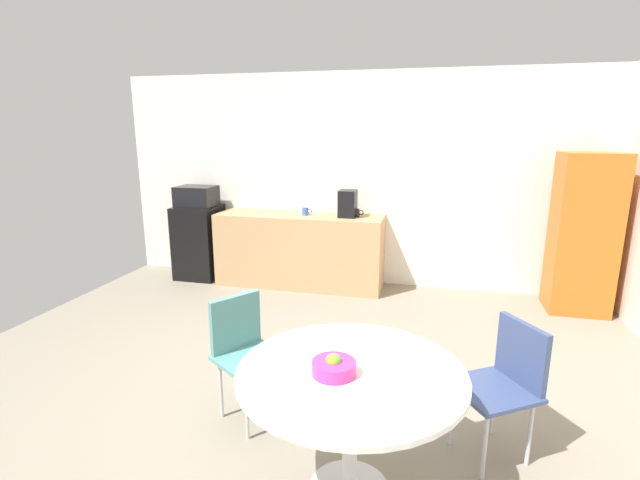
# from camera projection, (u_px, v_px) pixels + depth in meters

# --- Properties ---
(ground_plane) EXTENTS (6.00, 6.00, 0.00)m
(ground_plane) POSITION_uv_depth(u_px,v_px,m) (276.00, 410.00, 3.26)
(ground_plane) COLOR gray
(wall_back) EXTENTS (6.00, 0.10, 2.60)m
(wall_back) POSITION_uv_depth(u_px,v_px,m) (353.00, 180.00, 5.79)
(wall_back) COLOR white
(wall_back) RESTS_ON ground_plane
(counter_block) EXTENTS (2.06, 0.60, 0.90)m
(counter_block) POSITION_uv_depth(u_px,v_px,m) (300.00, 250.00, 5.79)
(counter_block) COLOR tan
(counter_block) RESTS_ON ground_plane
(mini_fridge) EXTENTS (0.54, 0.54, 0.95)m
(mini_fridge) POSITION_uv_depth(u_px,v_px,m) (199.00, 242.00, 6.11)
(mini_fridge) COLOR black
(mini_fridge) RESTS_ON ground_plane
(microwave) EXTENTS (0.48, 0.38, 0.26)m
(microwave) POSITION_uv_depth(u_px,v_px,m) (196.00, 196.00, 5.97)
(microwave) COLOR black
(microwave) RESTS_ON mini_fridge
(locker_cabinet) EXTENTS (0.60, 0.50, 1.69)m
(locker_cabinet) POSITION_uv_depth(u_px,v_px,m) (583.00, 234.00, 4.88)
(locker_cabinet) COLOR orange
(locker_cabinet) RESTS_ON ground_plane
(round_table) EXTENTS (1.17, 1.17, 0.73)m
(round_table) POSITION_uv_depth(u_px,v_px,m) (351.00, 392.00, 2.38)
(round_table) COLOR silver
(round_table) RESTS_ON ground_plane
(chair_teal) EXTENTS (0.58, 0.58, 0.83)m
(chair_teal) POSITION_uv_depth(u_px,v_px,m) (244.00, 343.00, 3.12)
(chair_teal) COLOR silver
(chair_teal) RESTS_ON ground_plane
(chair_navy) EXTENTS (0.58, 0.58, 0.83)m
(chair_navy) POSITION_uv_depth(u_px,v_px,m) (507.00, 374.00, 2.73)
(chair_navy) COLOR silver
(chair_navy) RESTS_ON ground_plane
(fruit_bowl) EXTENTS (0.22, 0.22, 0.11)m
(fruit_bowl) POSITION_uv_depth(u_px,v_px,m) (334.00, 366.00, 2.30)
(fruit_bowl) COLOR #D8338C
(fruit_bowl) RESTS_ON round_table
(mug_white) EXTENTS (0.13, 0.08, 0.09)m
(mug_white) POSITION_uv_depth(u_px,v_px,m) (305.00, 211.00, 5.64)
(mug_white) COLOR #3F66BF
(mug_white) RESTS_ON counter_block
(mug_green) EXTENTS (0.13, 0.08, 0.09)m
(mug_green) POSITION_uv_depth(u_px,v_px,m) (357.00, 213.00, 5.54)
(mug_green) COLOR black
(mug_green) RESTS_ON counter_block
(coffee_maker) EXTENTS (0.20, 0.24, 0.32)m
(coffee_maker) POSITION_uv_depth(u_px,v_px,m) (348.00, 204.00, 5.51)
(coffee_maker) COLOR black
(coffee_maker) RESTS_ON counter_block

